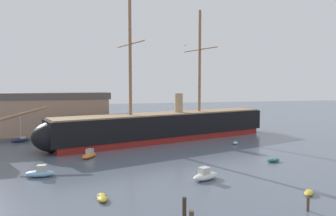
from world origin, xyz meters
The scene contains 15 objects.
tall_ship centered at (5.91, 48.36, 3.33)m, with size 63.14×23.01×31.07m.
dinghy_foreground_left centered at (-11.83, 13.63, 0.31)m, with size 1.22×2.65×0.62m.
dinghy_foreground_right centered at (11.48, 8.55, 0.26)m, with size 2.26×2.15×0.51m.
motorboat_near_centre centered at (2.17, 17.30, 0.62)m, with size 4.53×3.04×1.76m.
motorboat_mid_left centered at (-19.44, 25.16, 0.59)m, with size 4.17×2.19×1.67m.
dinghy_mid_right centered at (17.03, 23.25, 0.29)m, with size 2.53×1.23×0.58m.
motorboat_alongside_bow centered at (-12.40, 34.96, 0.55)m, with size 3.32×3.98×1.57m.
dinghy_alongside_stern centered at (18.71, 39.23, 0.30)m, with size 2.30×2.75×0.60m.
sailboat_far_left centered at (-26.38, 55.44, 0.50)m, with size 4.75×2.93×5.94m.
dinghy_far_right centered at (29.35, 52.68, 0.35)m, with size 3.16×2.12×0.69m.
motorboat_distant_centre centered at (0.62, 63.20, 0.48)m, with size 3.46×3.03×1.38m.
mooring_piling_left_pair centered at (-4.76, 6.23, 1.10)m, with size 0.39×0.39×2.19m, color #382B1E.
mooring_piling_right_pair centered at (7.97, 4.62, 0.74)m, with size 0.29×0.29×1.47m, color #4C3D2D.
dockside_warehouse_left centered at (-31.48, 61.82, 5.52)m, with size 54.38×12.80×17.85m.
seagull_in_flight centered at (2.74, 27.55, 19.29)m, with size 0.92×0.68×0.13m.
Camera 1 is at (-14.38, -20.82, 12.72)m, focal length 33.25 mm.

